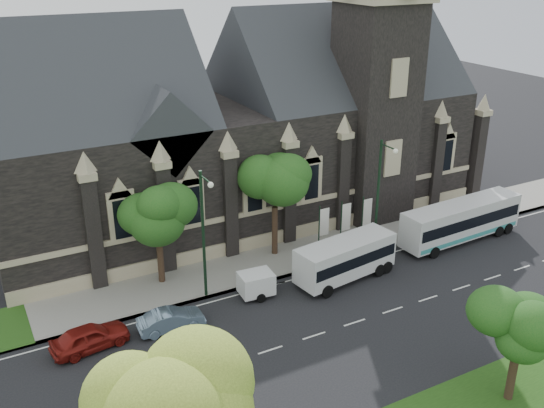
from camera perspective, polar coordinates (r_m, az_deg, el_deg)
ground at (r=37.91m, az=3.94°, el=-12.17°), size 160.00×160.00×0.00m
sidewalk at (r=44.95m, az=-2.51°, el=-6.01°), size 80.00×5.00×0.15m
museum at (r=51.81m, az=-2.07°, el=7.59°), size 40.00×17.70×29.90m
tree_park_near at (r=23.64m, az=-9.36°, el=-17.72°), size 4.42×4.42×8.56m
tree_park_east at (r=33.26m, az=22.25°, el=-9.98°), size 3.40×3.40×6.28m
tree_walk_right at (r=44.87m, az=0.38°, el=2.03°), size 4.08×4.08×7.80m
tree_walk_left at (r=41.63m, az=-10.57°, el=-0.18°), size 3.91×3.91×7.64m
street_lamp_near at (r=45.85m, az=10.03°, el=1.19°), size 0.36×1.88×9.00m
street_lamp_mid at (r=39.29m, az=-6.35°, el=-2.34°), size 0.36×1.88×9.00m
banner_flag_left at (r=46.30m, az=4.73°, el=-1.97°), size 0.90×0.10×4.00m
banner_flag_center at (r=47.33m, az=6.77°, el=-1.49°), size 0.90×0.10×4.00m
banner_flag_right at (r=48.43m, az=8.71°, el=-1.02°), size 0.90×0.10×4.00m
tour_coach at (r=50.71m, az=17.24°, el=-1.47°), size 11.17×3.05×3.23m
shuttle_bus at (r=43.24m, az=6.87°, el=-4.96°), size 7.87×3.56×2.93m
box_trailer at (r=41.19m, az=-1.49°, el=-7.42°), size 3.29×1.94×1.73m
sedan at (r=38.53m, az=-9.40°, el=-10.62°), size 4.15×1.61×1.35m
car_far_red at (r=37.88m, az=-16.63°, el=-11.82°), size 4.75×2.42×1.55m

